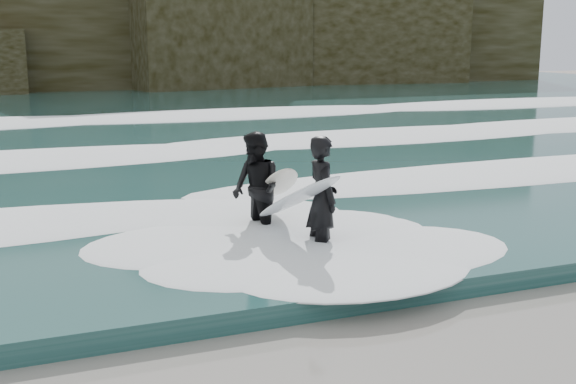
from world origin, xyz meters
name	(u,v)px	position (x,y,z in m)	size (l,w,h in m)	color
sea	(109,113)	(0.00, 29.00, 0.15)	(90.00, 52.00, 0.30)	#1D4543
headland	(68,15)	(0.00, 46.00, 5.00)	(70.00, 9.00, 10.00)	black
foam_near	(248,191)	(0.00, 9.00, 0.40)	(60.00, 3.20, 0.20)	white
foam_mid	(172,144)	(0.00, 16.00, 0.42)	(60.00, 4.00, 0.24)	white
foam_far	(123,114)	(0.00, 25.00, 0.45)	(60.00, 4.80, 0.30)	white
surfer_left	(318,199)	(-0.06, 5.37, 0.99)	(1.17, 2.12, 1.97)	black
surfer_right	(258,189)	(-0.62, 6.57, 0.96)	(1.34, 1.96, 1.91)	black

